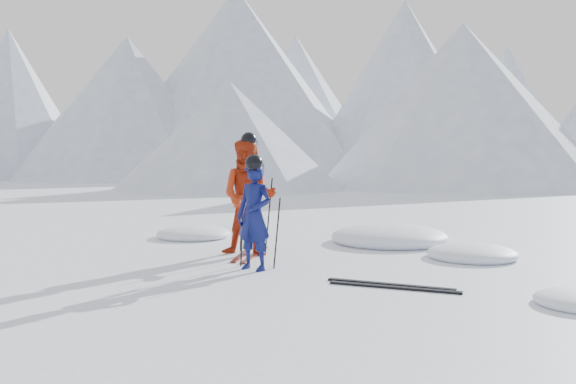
% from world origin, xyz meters
% --- Properties ---
extents(ground, '(160.00, 160.00, 0.00)m').
position_xyz_m(ground, '(0.00, 0.00, 0.00)').
color(ground, white).
rests_on(ground, ground).
extents(skier_blue, '(0.63, 0.46, 1.61)m').
position_xyz_m(skier_blue, '(-1.70, -0.65, 0.80)').
color(skier_blue, '#0D134E').
rests_on(skier_blue, ground).
extents(skier_red, '(1.15, 1.02, 1.99)m').
position_xyz_m(skier_red, '(-2.46, 0.47, 0.99)').
color(skier_red, '#AC2A0D').
rests_on(skier_red, ground).
extents(pole_blue_left, '(0.11, 0.08, 1.07)m').
position_xyz_m(pole_blue_left, '(-2.00, -0.50, 0.54)').
color(pole_blue_left, black).
rests_on(pole_blue_left, ground).
extents(pole_blue_right, '(0.11, 0.07, 1.07)m').
position_xyz_m(pole_blue_right, '(-1.45, -0.40, 0.54)').
color(pole_blue_right, black).
rests_on(pole_blue_right, ground).
extents(pole_red_left, '(0.13, 0.10, 1.32)m').
position_xyz_m(pole_red_left, '(-2.76, 0.72, 0.66)').
color(pole_red_left, black).
rests_on(pole_red_left, ground).
extents(pole_red_right, '(0.13, 0.09, 1.32)m').
position_xyz_m(pole_red_right, '(-2.16, 0.62, 0.66)').
color(pole_red_right, black).
rests_on(pole_red_right, ground).
extents(ski_worn_left, '(0.68, 1.62, 0.03)m').
position_xyz_m(ski_worn_left, '(-2.58, 0.47, 0.01)').
color(ski_worn_left, black).
rests_on(ski_worn_left, ground).
extents(ski_worn_right, '(0.57, 1.65, 0.03)m').
position_xyz_m(ski_worn_right, '(-2.34, 0.47, 0.01)').
color(ski_worn_right, black).
rests_on(ski_worn_right, ground).
extents(ski_loose_a, '(1.70, 0.17, 0.03)m').
position_xyz_m(ski_loose_a, '(0.44, -0.80, 0.01)').
color(ski_loose_a, black).
rests_on(ski_loose_a, ground).
extents(ski_loose_b, '(1.70, 0.23, 0.03)m').
position_xyz_m(ski_loose_b, '(0.54, -0.95, 0.01)').
color(ski_loose_b, black).
rests_on(ski_loose_b, ground).
extents(snow_lumps, '(8.65, 5.50, 0.50)m').
position_xyz_m(snow_lumps, '(-0.98, 2.38, 0.00)').
color(snow_lumps, white).
rests_on(snow_lumps, ground).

